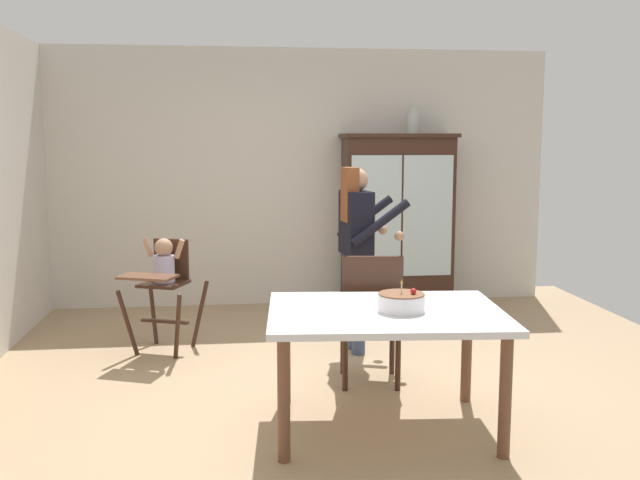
{
  "coord_description": "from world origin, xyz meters",
  "views": [
    {
      "loc": [
        -0.7,
        -4.93,
        1.74
      ],
      "look_at": [
        -0.02,
        0.7,
        0.95
      ],
      "focal_mm": 39.93,
      "sensor_mm": 36.0,
      "label": 1
    }
  ],
  "objects_px": {
    "high_chair_with_toddler": "(164,274)",
    "dining_chair_far_side": "(371,311)",
    "dining_table": "(385,325)",
    "birthday_cake": "(401,302)",
    "adult_person": "(357,236)",
    "ceramic_vase": "(413,122)",
    "china_cabinet": "(397,220)"
  },
  "relations": [
    {
      "from": "high_chair_with_toddler",
      "to": "dining_chair_far_side",
      "type": "relative_size",
      "value": 0.99
    },
    {
      "from": "dining_table",
      "to": "dining_chair_far_side",
      "type": "bearing_deg",
      "value": 85.66
    },
    {
      "from": "dining_table",
      "to": "birthday_cake",
      "type": "xyz_separation_m",
      "value": [
        0.09,
        -0.04,
        0.14
      ]
    },
    {
      "from": "adult_person",
      "to": "birthday_cake",
      "type": "relative_size",
      "value": 5.47
    },
    {
      "from": "high_chair_with_toddler",
      "to": "dining_chair_far_side",
      "type": "bearing_deg",
      "value": -14.0
    },
    {
      "from": "ceramic_vase",
      "to": "adult_person",
      "type": "relative_size",
      "value": 0.18
    },
    {
      "from": "ceramic_vase",
      "to": "adult_person",
      "type": "height_order",
      "value": "ceramic_vase"
    },
    {
      "from": "china_cabinet",
      "to": "adult_person",
      "type": "xyz_separation_m",
      "value": [
        -0.71,
        -1.61,
        0.05
      ]
    },
    {
      "from": "adult_person",
      "to": "birthday_cake",
      "type": "xyz_separation_m",
      "value": [
        -0.02,
        -1.65,
        -0.17
      ]
    },
    {
      "from": "dining_table",
      "to": "birthday_cake",
      "type": "distance_m",
      "value": 0.17
    },
    {
      "from": "ceramic_vase",
      "to": "high_chair_with_toddler",
      "type": "distance_m",
      "value": 3.1
    },
    {
      "from": "dining_table",
      "to": "dining_chair_far_side",
      "type": "height_order",
      "value": "dining_chair_far_side"
    },
    {
      "from": "high_chair_with_toddler",
      "to": "birthday_cake",
      "type": "bearing_deg",
      "value": -28.94
    },
    {
      "from": "birthday_cake",
      "to": "high_chair_with_toddler",
      "type": "bearing_deg",
      "value": 130.15
    },
    {
      "from": "dining_chair_far_side",
      "to": "ceramic_vase",
      "type": "bearing_deg",
      "value": -103.68
    },
    {
      "from": "ceramic_vase",
      "to": "adult_person",
      "type": "distance_m",
      "value": 2.07
    },
    {
      "from": "china_cabinet",
      "to": "dining_chair_far_side",
      "type": "relative_size",
      "value": 1.89
    },
    {
      "from": "china_cabinet",
      "to": "birthday_cake",
      "type": "relative_size",
      "value": 6.49
    },
    {
      "from": "adult_person",
      "to": "dining_chair_far_side",
      "type": "distance_m",
      "value": 0.96
    },
    {
      "from": "adult_person",
      "to": "dining_table",
      "type": "height_order",
      "value": "adult_person"
    },
    {
      "from": "adult_person",
      "to": "birthday_cake",
      "type": "distance_m",
      "value": 1.66
    },
    {
      "from": "adult_person",
      "to": "birthday_cake",
      "type": "bearing_deg",
      "value": 172.13
    },
    {
      "from": "ceramic_vase",
      "to": "dining_table",
      "type": "xyz_separation_m",
      "value": [
        -0.96,
        -3.22,
        -1.29
      ]
    },
    {
      "from": "china_cabinet",
      "to": "dining_table",
      "type": "relative_size",
      "value": 1.23
    },
    {
      "from": "dining_chair_far_side",
      "to": "china_cabinet",
      "type": "bearing_deg",
      "value": -100.63
    },
    {
      "from": "adult_person",
      "to": "dining_chair_far_side",
      "type": "bearing_deg",
      "value": 169.68
    },
    {
      "from": "china_cabinet",
      "to": "dining_chair_far_side",
      "type": "xyz_separation_m",
      "value": [
        -0.76,
        -2.48,
        -0.36
      ]
    },
    {
      "from": "high_chair_with_toddler",
      "to": "dining_table",
      "type": "distance_m",
      "value": 2.34
    },
    {
      "from": "high_chair_with_toddler",
      "to": "birthday_cake",
      "type": "height_order",
      "value": "high_chair_with_toddler"
    },
    {
      "from": "dining_chair_far_side",
      "to": "adult_person",
      "type": "bearing_deg",
      "value": -86.71
    },
    {
      "from": "china_cabinet",
      "to": "high_chair_with_toddler",
      "type": "distance_m",
      "value": 2.7
    },
    {
      "from": "china_cabinet",
      "to": "dining_chair_far_side",
      "type": "bearing_deg",
      "value": -106.97
    }
  ]
}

